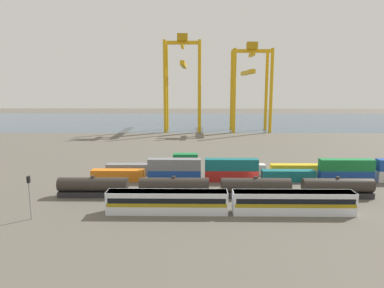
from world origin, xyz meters
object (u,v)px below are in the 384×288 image
object	(u,v)px
signal_mast	(29,191)
gantry_crane_west	(183,73)
freight_tank_row	(215,187)
shipping_container_3	(231,176)
shipping_container_11	(186,169)
passenger_train	(230,201)
gantry_crane_central	(250,78)

from	to	relation	value
signal_mast	gantry_crane_west	bearing A→B (deg)	79.92
freight_tank_row	shipping_container_3	xyz separation A→B (m)	(4.39, 11.58, -0.65)
shipping_container_11	freight_tank_row	bearing A→B (deg)	-70.21
passenger_train	gantry_crane_west	world-z (taller)	gantry_crane_west
shipping_container_3	passenger_train	bearing A→B (deg)	-96.17
signal_mast	shipping_container_3	distance (m)	42.61
freight_tank_row	gantry_crane_west	size ratio (longest dim) A/B	1.37
gantry_crane_west	signal_mast	bearing A→B (deg)	-100.08
passenger_train	shipping_container_11	size ratio (longest dim) A/B	7.02
gantry_crane_west	passenger_train	bearing A→B (deg)	-83.73
shipping_container_3	gantry_crane_west	xyz separation A→B (m)	(-14.62, 92.39, 26.03)
shipping_container_11	passenger_train	bearing A→B (deg)	-72.23
signal_mast	freight_tank_row	bearing A→B (deg)	21.41
shipping_container_3	shipping_container_11	world-z (taller)	same
shipping_container_3	gantry_crane_central	bearing A→B (deg)	79.25
shipping_container_3	gantry_crane_west	size ratio (longest dim) A/B	0.27
passenger_train	freight_tank_row	xyz separation A→B (m)	(-2.17, 8.94, -0.19)
signal_mast	shipping_container_3	world-z (taller)	signal_mast
freight_tank_row	signal_mast	distance (m)	33.28
shipping_container_11	gantry_crane_central	distance (m)	93.82
signal_mast	shipping_container_11	size ratio (longest dim) A/B	1.21
passenger_train	gantry_crane_central	size ratio (longest dim) A/B	1.03
gantry_crane_central	freight_tank_row	bearing A→B (deg)	-101.91
gantry_crane_central	gantry_crane_west	bearing A→B (deg)	179.81
freight_tank_row	gantry_crane_west	xyz separation A→B (m)	(-10.23, 103.97, 25.38)
shipping_container_11	gantry_crane_central	xyz separation A→B (m)	(28.23, 86.29, 23.68)
freight_tank_row	shipping_container_11	world-z (taller)	freight_tank_row
gantry_crane_west	gantry_crane_central	xyz separation A→B (m)	(32.13, -0.11, -2.34)
signal_mast	shipping_container_3	size ratio (longest dim) A/B	0.60
passenger_train	signal_mast	size ratio (longest dim) A/B	5.80
passenger_train	shipping_container_11	bearing A→B (deg)	107.77
shipping_container_11	gantry_crane_west	bearing A→B (deg)	92.59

